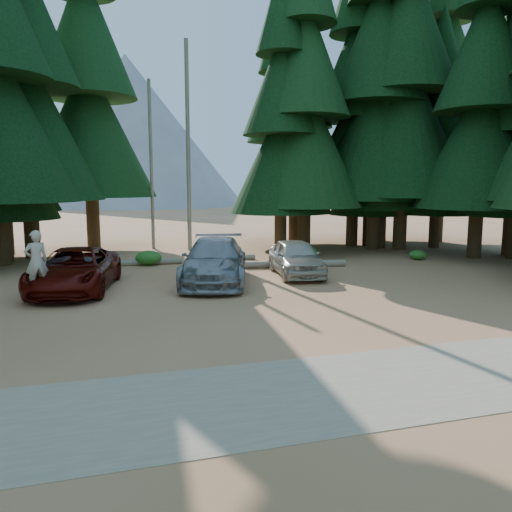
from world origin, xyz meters
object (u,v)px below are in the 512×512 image
object	(u,v)px
silver_minivan_center	(215,261)
silver_minivan_right	(296,257)
log_mid	(226,257)
log_right	(295,264)
frisbee_player	(36,261)
log_left	(142,262)
red_pickup	(75,270)

from	to	relation	value
silver_minivan_center	silver_minivan_right	xyz separation A→B (m)	(3.67, 0.58, -0.10)
log_mid	log_right	xyz separation A→B (m)	(2.64, -3.22, 0.03)
silver_minivan_right	log_right	world-z (taller)	silver_minivan_right
frisbee_player	log_left	distance (m)	8.26
silver_minivan_center	log_mid	size ratio (longest dim) A/B	1.96
silver_minivan_right	log_left	size ratio (longest dim) A/B	1.17
silver_minivan_right	log_right	bearing A→B (deg)	77.38
frisbee_player	log_left	bearing A→B (deg)	-138.42
silver_minivan_right	log_right	xyz separation A→B (m)	(0.71, 1.95, -0.62)
red_pickup	silver_minivan_center	size ratio (longest dim) A/B	0.93
red_pickup	log_left	bearing A→B (deg)	72.67
silver_minivan_right	frisbee_player	xyz separation A→B (m)	(-9.93, -2.65, 0.67)
log_left	log_mid	world-z (taller)	log_left
log_left	log_mid	distance (m)	4.32
red_pickup	log_right	bearing A→B (deg)	25.17
log_right	silver_minivan_center	bearing A→B (deg)	-141.77
silver_minivan_center	silver_minivan_right	size ratio (longest dim) A/B	1.32
silver_minivan_right	log_left	xyz separation A→B (m)	(-6.20, 4.60, -0.64)
silver_minivan_right	log_mid	size ratio (longest dim) A/B	1.49
log_mid	silver_minivan_center	bearing A→B (deg)	-97.99
silver_minivan_right	log_left	bearing A→B (deg)	150.90
red_pickup	frisbee_player	bearing A→B (deg)	-107.71
log_left	log_right	world-z (taller)	log_right
red_pickup	silver_minivan_center	world-z (taller)	silver_minivan_center
red_pickup	frisbee_player	distance (m)	2.29
silver_minivan_right	log_right	distance (m)	2.17
silver_minivan_center	log_left	world-z (taller)	silver_minivan_center
frisbee_player	log_right	xyz separation A→B (m)	(10.65, 4.60, -1.29)
red_pickup	silver_minivan_right	size ratio (longest dim) A/B	1.23
frisbee_player	silver_minivan_right	bearing A→B (deg)	173.72
log_left	frisbee_player	bearing A→B (deg)	-116.66
silver_minivan_center	log_right	xyz separation A→B (m)	(4.39, 2.53, -0.72)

